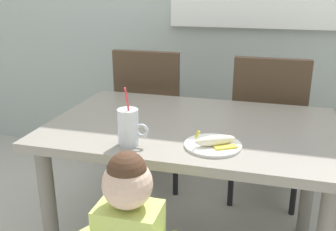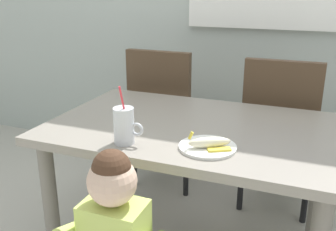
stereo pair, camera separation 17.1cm
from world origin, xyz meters
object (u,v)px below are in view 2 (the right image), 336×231
object	(u,v)px
dining_table	(193,145)
dining_chair_left	(165,111)
milk_cup	(124,128)
snack_plate	(208,147)
dining_chair_right	(280,127)
peeled_banana	(210,143)

from	to	relation	value
dining_table	dining_chair_left	world-z (taller)	dining_chair_left
dining_table	milk_cup	xyz separation A→B (m)	(-0.20, -0.31, 0.17)
snack_plate	dining_table	bearing A→B (deg)	119.40
dining_table	snack_plate	xyz separation A→B (m)	(0.13, -0.24, 0.11)
dining_chair_left	dining_chair_right	size ratio (longest dim) A/B	1.00
peeled_banana	dining_chair_left	bearing A→B (deg)	121.33
snack_plate	peeled_banana	world-z (taller)	peeled_banana
dining_chair_left	peeled_banana	world-z (taller)	dining_chair_left
dining_chair_left	snack_plate	distance (m)	1.08
dining_table	peeled_banana	bearing A→B (deg)	-59.58
dining_table	dining_chair_right	world-z (taller)	dining_chair_right
dining_table	snack_plate	bearing A→B (deg)	-60.60
dining_table	peeled_banana	size ratio (longest dim) A/B	7.54
dining_chair_left	peeled_banana	xyz separation A→B (m)	(0.56, -0.92, 0.22)
dining_chair_left	dining_chair_right	world-z (taller)	same
dining_chair_left	peeled_banana	size ratio (longest dim) A/B	5.48
dining_table	dining_chair_right	size ratio (longest dim) A/B	1.37
dining_chair_left	milk_cup	world-z (taller)	milk_cup
dining_table	dining_chair_left	size ratio (longest dim) A/B	1.37
peeled_banana	dining_table	bearing A→B (deg)	120.42
dining_chair_right	snack_plate	world-z (taller)	dining_chair_right
milk_cup	snack_plate	world-z (taller)	milk_cup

